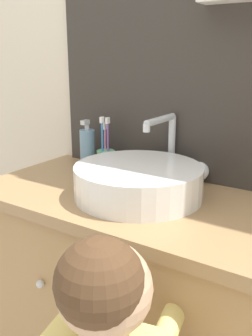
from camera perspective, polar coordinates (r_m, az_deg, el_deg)
name	(u,v)px	position (r m, az deg, el deg)	size (l,w,h in m)	color
wall_back	(210,47)	(1.27, 12.71, 17.59)	(3.20, 0.18, 2.50)	beige
vanity_counter	(157,323)	(1.32, 4.74, -22.44)	(1.18, 0.51, 0.85)	#A37A4C
sink_basin	(140,180)	(1.12, 2.11, -1.82)	(0.38, 0.44, 0.23)	white
toothbrush_holder	(106,158)	(1.37, -3.10, 1.51)	(0.07, 0.07, 0.20)	#66B27F
soap_dispenser	(88,148)	(1.42, -5.88, 3.11)	(0.06, 0.06, 0.18)	#6B93B2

